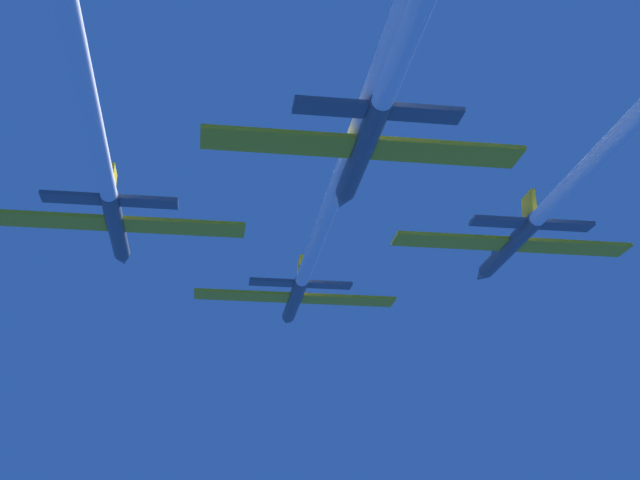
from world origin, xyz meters
name	(u,v)px	position (x,y,z in m)	size (l,w,h in m)	color
jet_lead	(327,214)	(-0.26, -18.51, 0.57)	(17.47, 63.24, 2.89)	#4C5660
jet_left_wing	(75,43)	(-14.29, -36.84, 0.29)	(17.47, 68.61, 2.89)	#4C5660
jet_right_wing	(637,116)	(13.86, -33.84, 0.51)	(17.47, 63.36, 2.89)	#4C5660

